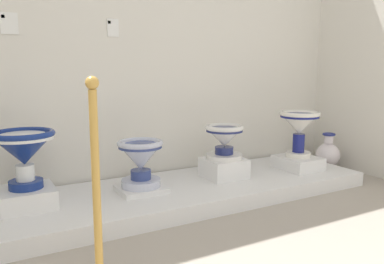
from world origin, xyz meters
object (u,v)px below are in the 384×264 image
Objects in this scene: decorative_vase_companion at (328,154)px; stanchion_post_near_left at (98,220)px; antique_toilet_slender_white at (24,148)px; plinth_block_slender_white at (27,198)px; antique_toilet_tall_cobalt at (299,124)px; plinth_block_central_ornate at (141,189)px; antique_toilet_central_ornate at (141,158)px; plinth_block_tall_cobalt at (298,163)px; info_placard_second at (113,28)px; antique_toilet_rightmost at (224,138)px; info_placard_first at (9,23)px; plinth_block_rightmost at (224,168)px.

decorative_vase_companion is 2.93m from stanchion_post_near_left.
plinth_block_slender_white is at bearing 0.00° from antique_toilet_slender_white.
antique_toilet_tall_cobalt is 0.42× the size of stanchion_post_near_left.
antique_toilet_central_ornate is (0.00, 0.00, 0.24)m from plinth_block_central_ornate.
decorative_vase_companion is (0.59, 0.16, -0.01)m from plinth_block_tall_cobalt.
info_placard_second is 1.86m from stanchion_post_near_left.
antique_toilet_slender_white is 1.59m from antique_toilet_rightmost.
antique_toilet_slender_white reaches higher than antique_toilet_central_ornate.
plinth_block_central_ornate is 0.34× the size of stanchion_post_near_left.
stanchion_post_near_left is at bearing -122.63° from plinth_block_central_ornate.
info_placard_first reaches higher than antique_toilet_tall_cobalt.
stanchion_post_near_left reaches higher than antique_toilet_slender_white.
antique_toilet_tall_cobalt is (0.77, -0.10, 0.08)m from antique_toilet_rightmost.
plinth_block_slender_white reaches higher than plinth_block_central_ornate.
plinth_block_slender_white is at bearing 176.70° from plinth_block_tall_cobalt.
plinth_block_slender_white reaches higher than plinth_block_tall_cobalt.
plinth_block_rightmost is (1.59, -0.04, -0.33)m from antique_toilet_slender_white.
antique_toilet_tall_cobalt is (2.36, -0.14, 0.02)m from antique_toilet_slender_white.
info_placard_second reaches higher than antique_toilet_slender_white.
plinth_block_rightmost reaches higher than plinth_block_central_ornate.
plinth_block_rightmost is (1.59, -0.04, 0.02)m from plinth_block_slender_white.
plinth_block_central_ornate is 0.89× the size of decorative_vase_companion.
stanchion_post_near_left is (0.21, -1.41, -1.05)m from info_placard_first.
info_placard_second is at bearing 28.11° from plinth_block_slender_white.
plinth_block_tall_cobalt is at bearing -2.91° from plinth_block_central_ornate.
decorative_vase_companion reaches higher than plinth_block_slender_white.
info_placard_first is 1.08× the size of info_placard_second.
plinth_block_central_ornate is (0.81, -0.06, -0.39)m from antique_toilet_slender_white.
plinth_block_slender_white is 0.86× the size of antique_toilet_slender_white.
plinth_block_central_ornate is 2.26× the size of info_placard_first.
plinth_block_slender_white is 1.27m from info_placard_first.
antique_toilet_rightmost is at bearing -1.36° from antique_toilet_slender_white.
antique_toilet_central_ornate is at bearing 177.09° from plinth_block_tall_cobalt.
info_placard_first is (-1.59, 0.45, 1.18)m from plinth_block_rightmost.
plinth_block_slender_white is 0.84m from antique_toilet_central_ornate.
plinth_block_tall_cobalt is (0.77, -0.10, -0.29)m from antique_toilet_rightmost.
info_placard_first is (-0.81, 0.47, 1.24)m from plinth_block_central_ornate.
plinth_block_tall_cobalt is at bearing -2.91° from antique_toilet_central_ornate.
antique_toilet_rightmost is 2.32× the size of info_placard_second.
antique_toilet_tall_cobalt reaches higher than plinth_block_central_ornate.
antique_toilet_central_ornate reaches higher than decorative_vase_companion.
antique_toilet_tall_cobalt reaches higher than plinth_block_rightmost.
stanchion_post_near_left reaches higher than plinth_block_central_ornate.
info_placard_second reaches higher than decorative_vase_companion.
plinth_block_slender_white is 2.37m from plinth_block_tall_cobalt.
plinth_block_tall_cobalt is 0.99× the size of decorative_vase_companion.
info_placard_first reaches higher than plinth_block_central_ornate.
antique_toilet_rightmost reaches higher than plinth_block_slender_white.
plinth_block_rightmost is 0.87× the size of plinth_block_tall_cobalt.
info_placard_second reaches higher than antique_toilet_rightmost.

